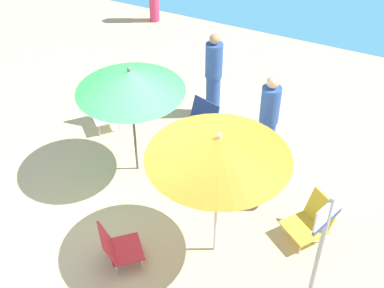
# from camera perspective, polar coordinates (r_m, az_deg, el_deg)

# --- Properties ---
(ground_plane) EXTENTS (40.00, 40.00, 0.00)m
(ground_plane) POSITION_cam_1_polar(r_m,az_deg,el_deg) (7.95, -5.66, -6.93)
(ground_plane) COLOR #D3BC8C
(umbrella_orange) EXTENTS (1.78, 1.78, 2.06)m
(umbrella_orange) POSITION_cam_1_polar(r_m,az_deg,el_deg) (6.06, 2.96, -0.41)
(umbrella_orange) COLOR silver
(umbrella_orange) RESTS_ON ground_plane
(umbrella_green) EXTENTS (1.63, 1.63, 1.93)m
(umbrella_green) POSITION_cam_1_polar(r_m,az_deg,el_deg) (7.56, -6.87, 6.91)
(umbrella_green) COLOR #4C4C51
(umbrella_green) RESTS_ON ground_plane
(beach_chair_a) EXTENTS (0.68, 0.67, 0.66)m
(beach_chair_a) POSITION_cam_1_polar(r_m,az_deg,el_deg) (8.98, 0.89, 2.72)
(beach_chair_a) COLOR navy
(beach_chair_a) RESTS_ON ground_plane
(beach_chair_b) EXTENTS (0.57, 0.61, 0.64)m
(beach_chair_b) POSITION_cam_1_polar(r_m,az_deg,el_deg) (8.00, 3.07, -2.88)
(beach_chair_b) COLOR #33934C
(beach_chair_b) RESTS_ON ground_plane
(beach_chair_c) EXTENTS (0.71, 0.71, 0.62)m
(beach_chair_c) POSITION_cam_1_polar(r_m,az_deg,el_deg) (7.09, -8.29, -11.12)
(beach_chair_c) COLOR red
(beach_chair_c) RESTS_ON ground_plane
(beach_chair_d) EXTENTS (0.70, 0.70, 0.69)m
(beach_chair_d) POSITION_cam_1_polar(r_m,az_deg,el_deg) (9.38, -9.70, 3.89)
(beach_chair_d) COLOR white
(beach_chair_d) RESTS_ON ground_plane
(beach_chair_e) EXTENTS (0.77, 0.79, 0.65)m
(beach_chair_e) POSITION_cam_1_polar(r_m,az_deg,el_deg) (7.50, 13.06, -8.14)
(beach_chair_e) COLOR gold
(beach_chair_e) RESTS_ON ground_plane
(person_a) EXTENTS (0.30, 0.30, 1.72)m
(person_a) POSITION_cam_1_polar(r_m,az_deg,el_deg) (8.13, 8.40, 2.27)
(person_a) COLOR #2D519E
(person_a) RESTS_ON ground_plane
(person_b) EXTENTS (0.55, 0.45, 0.96)m
(person_b) POSITION_cam_1_polar(r_m,az_deg,el_deg) (7.69, 7.53, -4.07)
(person_b) COLOR #2D519E
(person_b) RESTS_ON ground_plane
(person_c) EXTENTS (0.31, 0.31, 1.64)m
(person_c) POSITION_cam_1_polar(r_m,az_deg,el_deg) (9.29, 2.39, 7.55)
(person_c) COLOR #2D519E
(person_c) RESTS_ON ground_plane
(warning_sign) EXTENTS (0.20, 0.48, 2.04)m
(warning_sign) POSITION_cam_1_polar(r_m,az_deg,el_deg) (5.89, 14.09, -10.54)
(warning_sign) COLOR #ADADB2
(warning_sign) RESTS_ON ground_plane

